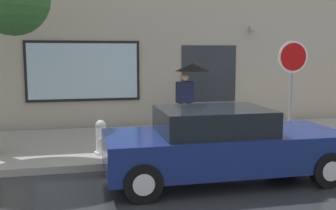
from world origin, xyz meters
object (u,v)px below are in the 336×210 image
at_px(parked_car, 222,144).
at_px(pedestrian_with_umbrella, 190,78).
at_px(fire_hydrant, 101,138).
at_px(stop_sign, 292,72).

xyz_separation_m(parked_car, pedestrian_with_umbrella, (0.46, 3.88, 1.00)).
distance_m(fire_hydrant, stop_sign, 4.75).
relative_size(parked_car, fire_hydrant, 5.80).
bearing_deg(parked_car, pedestrian_with_umbrella, 83.23).
xyz_separation_m(parked_car, stop_sign, (2.42, 1.80, 1.24)).
xyz_separation_m(fire_hydrant, pedestrian_with_umbrella, (2.59, 2.05, 1.15)).
height_order(parked_car, pedestrian_with_umbrella, pedestrian_with_umbrella).
bearing_deg(stop_sign, fire_hydrant, 179.67).
relative_size(parked_car, stop_sign, 1.76).
bearing_deg(stop_sign, pedestrian_with_umbrella, 133.30).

